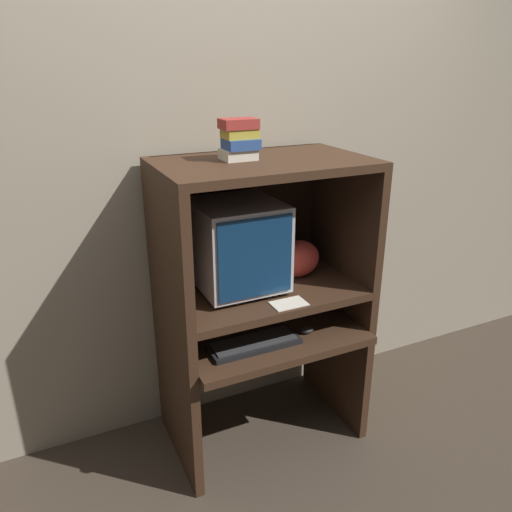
{
  "coord_description": "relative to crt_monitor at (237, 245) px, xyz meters",
  "views": [
    {
      "loc": [
        -0.91,
        -1.58,
        1.77
      ],
      "look_at": [
        -0.03,
        0.28,
        0.96
      ],
      "focal_mm": 35.0,
      "sensor_mm": 36.0,
      "label": 1
    }
  ],
  "objects": [
    {
      "name": "ground_plane",
      "position": [
        0.11,
        -0.31,
        -1.02
      ],
      "size": [
        12.0,
        12.0,
        0.0
      ],
      "primitive_type": "plane",
      "color": "#3D3328"
    },
    {
      "name": "wall_back",
      "position": [
        0.11,
        0.31,
        0.28
      ],
      "size": [
        6.0,
        0.06,
        2.6
      ],
      "color": "gray",
      "rests_on": "ground_plane"
    },
    {
      "name": "desk_base",
      "position": [
        0.11,
        -0.07,
        -0.62
      ],
      "size": [
        0.9,
        0.62,
        0.62
      ],
      "color": "#382316",
      "rests_on": "ground_plane"
    },
    {
      "name": "desk_monitor_shelf",
      "position": [
        0.11,
        -0.03,
        -0.25
      ],
      "size": [
        0.9,
        0.56,
        0.19
      ],
      "color": "#382316",
      "rests_on": "desk_base"
    },
    {
      "name": "hutch_upper",
      "position": [
        0.11,
        0.0,
        0.18
      ],
      "size": [
        0.9,
        0.56,
        0.58
      ],
      "color": "#382316",
      "rests_on": "desk_monitor_shelf"
    },
    {
      "name": "crt_monitor",
      "position": [
        0.0,
        0.0,
        0.0
      ],
      "size": [
        0.37,
        0.39,
        0.4
      ],
      "color": "#B2B2B7",
      "rests_on": "desk_monitor_shelf"
    },
    {
      "name": "keyboard",
      "position": [
        -0.01,
        -0.19,
        -0.39
      ],
      "size": [
        0.4,
        0.16,
        0.03
      ],
      "color": "black",
      "rests_on": "desk_base"
    },
    {
      "name": "mouse",
      "position": [
        0.25,
        -0.2,
        -0.39
      ],
      "size": [
        0.07,
        0.05,
        0.03
      ],
      "color": "#28282B",
      "rests_on": "desk_base"
    },
    {
      "name": "snack_bag",
      "position": [
        0.31,
        0.0,
        -0.12
      ],
      "size": [
        0.21,
        0.16,
        0.18
      ],
      "color": "#BC382D",
      "rests_on": "desk_monitor_shelf"
    },
    {
      "name": "book_stack",
      "position": [
        0.02,
        0.01,
        0.45
      ],
      "size": [
        0.15,
        0.12,
        0.17
      ],
      "color": "beige",
      "rests_on": "hutch_upper"
    },
    {
      "name": "paper_card",
      "position": [
        0.13,
        -0.24,
        -0.2
      ],
      "size": [
        0.15,
        0.1,
        0.0
      ],
      "color": "beige",
      "rests_on": "desk_monitor_shelf"
    }
  ]
}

